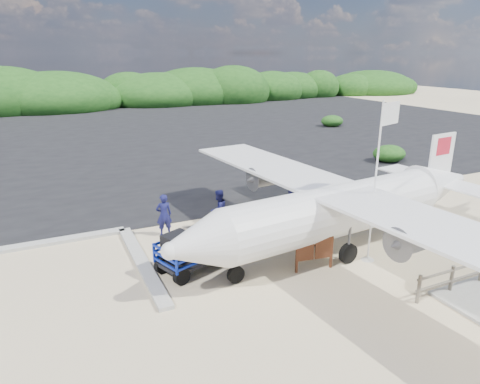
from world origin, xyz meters
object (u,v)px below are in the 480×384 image
object	(u,v)px
aircraft_large	(229,133)
crew_a	(164,215)
signboard	(313,270)
baggage_cart	(195,269)
crew_b	(219,210)
flagpole	(367,260)
crew_c	(290,203)

from	to	relation	value
aircraft_large	crew_a	bearing A→B (deg)	53.99
signboard	crew_a	size ratio (longest dim) A/B	0.83
baggage_cart	crew_a	distance (m)	3.69
baggage_cart	crew_b	world-z (taller)	crew_b
baggage_cart	crew_b	bearing A→B (deg)	34.47
flagpole	crew_a	bearing A→B (deg)	138.68
crew_b	crew_c	distance (m)	3.71
baggage_cart	flagpole	size ratio (longest dim) A/B	0.47
baggage_cart	signboard	world-z (taller)	baggage_cart
flagpole	crew_b	size ratio (longest dim) A/B	3.24
aircraft_large	flagpole	bearing A→B (deg)	71.48
signboard	crew_b	distance (m)	5.46
flagpole	crew_b	bearing A→B (deg)	127.90
flagpole	crew_c	xyz separation A→B (m)	(-0.43, 5.14, 0.77)
flagpole	aircraft_large	bearing A→B (deg)	77.25
crew_b	aircraft_large	distance (m)	24.78
baggage_cart	crew_a	world-z (taller)	crew_a
signboard	crew_c	xyz separation A→B (m)	(1.97, 4.93, 0.77)
crew_a	aircraft_large	world-z (taller)	aircraft_large
crew_c	flagpole	bearing A→B (deg)	104.92
baggage_cart	crew_c	world-z (taller)	crew_c
flagpole	crew_c	world-z (taller)	flagpole
crew_a	signboard	bearing A→B (deg)	129.83
flagpole	crew_b	distance (m)	6.79
flagpole	signboard	size ratio (longest dim) A/B	3.89
crew_b	aircraft_large	bearing A→B (deg)	-139.35
signboard	crew_a	distance (m)	6.99
crew_c	aircraft_large	size ratio (longest dim) A/B	0.08
flagpole	aircraft_large	size ratio (longest dim) A/B	0.34
crew_a	crew_c	bearing A→B (deg)	177.30
baggage_cart	aircraft_large	world-z (taller)	aircraft_large
crew_a	crew_b	distance (m)	2.46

